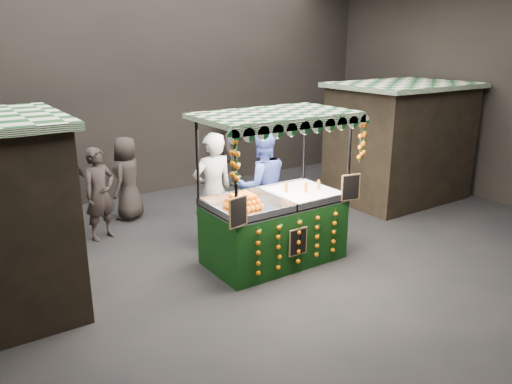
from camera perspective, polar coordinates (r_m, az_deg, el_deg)
ground at (r=8.11m, az=2.93°, el=-8.47°), size 12.00×12.00×0.00m
market_hall at (r=7.33m, az=3.34°, el=16.17°), size 12.10×10.10×5.05m
neighbour_stall_right at (r=11.68m, az=16.08°, el=5.60°), size 3.00×2.20×2.60m
juice_stall at (r=8.01m, az=2.28°, el=-2.92°), size 2.52×1.48×2.44m
vendor_grey at (r=8.55m, az=-4.93°, el=0.11°), size 0.75×0.50×2.02m
vendor_blue at (r=8.83m, az=0.68°, el=0.66°), size 1.13×0.98×2.00m
shopper_0 at (r=9.36m, az=-17.45°, el=-0.19°), size 0.71×0.57×1.69m
shopper_1 at (r=11.96m, az=9.16°, el=3.66°), size 0.93×0.86×1.54m
shopper_2 at (r=9.93m, az=-21.57°, el=0.77°), size 1.14×0.68×1.82m
shopper_3 at (r=12.37m, az=-2.76°, el=5.01°), size 1.18×1.37×1.84m
shopper_4 at (r=10.28m, az=-14.49°, el=1.53°), size 0.96×0.95×1.68m
shopper_5 at (r=12.83m, az=10.36°, el=4.93°), size 0.72×1.66×1.73m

